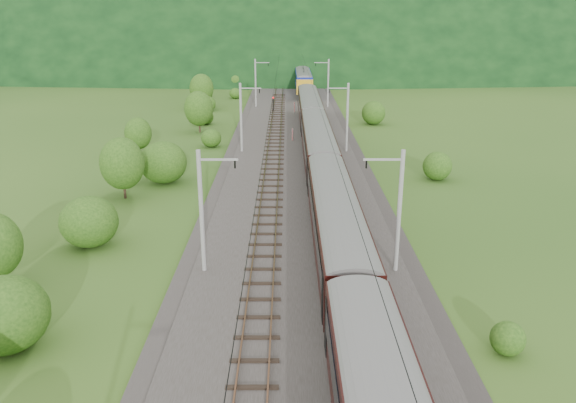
{
  "coord_description": "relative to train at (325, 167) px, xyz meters",
  "views": [
    {
      "loc": [
        -0.83,
        -32.96,
        16.39
      ],
      "look_at": [
        -0.76,
        6.97,
        2.6
      ],
      "focal_mm": 35.0,
      "sensor_mm": 36.0,
      "label": 1
    }
  ],
  "objects": [
    {
      "name": "mountain_main",
      "position": [
        -2.4,
        246.98,
        -3.57
      ],
      "size": [
        504.0,
        360.0,
        244.0
      ],
      "primitive_type": "ellipsoid",
      "color": "black",
      "rests_on": "ground"
    },
    {
      "name": "overhead_wires",
      "position": [
        -2.4,
        -3.02,
        3.53
      ],
      "size": [
        4.83,
        198.0,
        0.03
      ],
      "color": "black",
      "rests_on": "ground"
    },
    {
      "name": "hazard_post_near",
      "position": [
        -2.52,
        24.82,
        -2.51
      ],
      "size": [
        0.16,
        0.16,
        1.53
      ],
      "primitive_type": "cylinder",
      "color": "red",
      "rests_on": "railbed"
    },
    {
      "name": "mountain_ridge",
      "position": [
        -122.4,
        286.98,
        -3.57
      ],
      "size": [
        336.0,
        280.0,
        132.0
      ],
      "primitive_type": "ellipsoid",
      "color": "black",
      "rests_on": "ground"
    },
    {
      "name": "track_left",
      "position": [
        -4.8,
        -3.02,
        -3.2
      ],
      "size": [
        2.4,
        220.0,
        0.27
      ],
      "color": "brown",
      "rests_on": "railbed"
    },
    {
      "name": "catenary_right",
      "position": [
        3.72,
        18.98,
        0.93
      ],
      "size": [
        2.54,
        192.28,
        8.0
      ],
      "color": "gray",
      "rests_on": "railbed"
    },
    {
      "name": "vegetation_left",
      "position": [
        -16.88,
        2.85,
        -1.12
      ],
      "size": [
        11.53,
        143.13,
        5.88
      ],
      "color": "#1F4412",
      "rests_on": "ground"
    },
    {
      "name": "train",
      "position": [
        0.0,
        0.0,
        0.0
      ],
      "size": [
        3.02,
        143.25,
        5.26
      ],
      "color": "black",
      "rests_on": "ground"
    },
    {
      "name": "track_right",
      "position": [
        -0.0,
        -3.02,
        -3.2
      ],
      "size": [
        2.4,
        220.0,
        0.27
      ],
      "color": "brown",
      "rests_on": "railbed"
    },
    {
      "name": "hazard_post_far",
      "position": [
        -2.01,
        45.41,
        -2.48
      ],
      "size": [
        0.17,
        0.17,
        1.58
      ],
      "primitive_type": "cylinder",
      "color": "red",
      "rests_on": "railbed"
    },
    {
      "name": "catenary_left",
      "position": [
        -8.52,
        18.98,
        0.93
      ],
      "size": [
        2.54,
        192.28,
        8.0
      ],
      "color": "gray",
      "rests_on": "railbed"
    },
    {
      "name": "vegetation_right",
      "position": [
        10.06,
        7.87,
        -2.2
      ],
      "size": [
        6.4,
        90.34,
        3.14
      ],
      "color": "#1F4412",
      "rests_on": "ground"
    },
    {
      "name": "signal",
      "position": [
        -5.48,
        45.51,
        -1.82
      ],
      "size": [
        0.27,
        0.27,
        2.47
      ],
      "color": "black",
      "rests_on": "railbed"
    },
    {
      "name": "railbed",
      "position": [
        -2.4,
        -3.02,
        -3.42
      ],
      "size": [
        14.0,
        220.0,
        0.3
      ],
      "primitive_type": "cube",
      "color": "#38332D",
      "rests_on": "ground"
    },
    {
      "name": "ground",
      "position": [
        -2.4,
        -13.02,
        -3.57
      ],
      "size": [
        600.0,
        600.0,
        0.0
      ],
      "primitive_type": "plane",
      "color": "#274B17",
      "rests_on": "ground"
    }
  ]
}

